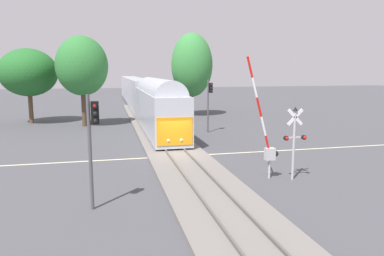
{
  "coord_description": "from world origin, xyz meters",
  "views": [
    {
      "loc": [
        -4.81,
        -25.2,
        6.2
      ],
      "look_at": [
        1.19,
        0.4,
        2.0
      ],
      "focal_mm": 33.46,
      "sensor_mm": 36.0,
      "label": 1
    }
  ],
  "objects": [
    {
      "name": "elm_centre_background",
      "position": [
        6.51,
        23.14,
        6.99
      ],
      "size": [
        5.65,
        5.65,
        11.33
      ],
      "color": "#4C3828",
      "rests_on": "ground"
    },
    {
      "name": "commuter_train",
      "position": [
        0.0,
        31.47,
        2.74
      ],
      "size": [
        3.04,
        65.11,
        5.16
      ],
      "color": "#B2B7C1",
      "rests_on": "railway_track"
    },
    {
      "name": "road_centre_stripe",
      "position": [
        0.0,
        0.0,
        0.0
      ],
      "size": [
        44.0,
        0.2,
        0.01
      ],
      "color": "beige",
      "rests_on": "ground"
    },
    {
      "name": "ground_plane",
      "position": [
        0.0,
        0.0,
        0.0
      ],
      "size": [
        220.0,
        220.0,
        0.0
      ],
      "primitive_type": "plane",
      "color": "#47474C"
    },
    {
      "name": "traffic_signal_far_side",
      "position": [
        5.12,
        9.49,
        3.57
      ],
      "size": [
        0.53,
        0.38,
        5.33
      ],
      "color": "#4C4C51",
      "rests_on": "ground"
    },
    {
      "name": "traffic_signal_near_left",
      "position": [
        -5.54,
        -9.16,
        3.49
      ],
      "size": [
        0.53,
        0.38,
        5.2
      ],
      "color": "#4C4C51",
      "rests_on": "ground"
    },
    {
      "name": "crossing_gate_near",
      "position": [
        4.03,
        -6.56,
        2.16
      ],
      "size": [
        2.11,
        0.4,
        7.01
      ],
      "color": "#B7B7BC",
      "rests_on": "ground"
    },
    {
      "name": "railway_track",
      "position": [
        0.0,
        0.0,
        0.1
      ],
      "size": [
        4.4,
        80.0,
        0.32
      ],
      "color": "slate",
      "rests_on": "ground"
    },
    {
      "name": "crossing_signal_mast",
      "position": [
        5.39,
        -7.13,
        2.57
      ],
      "size": [
        1.36,
        0.44,
        4.21
      ],
      "color": "#B2B2B7",
      "rests_on": "ground"
    },
    {
      "name": "pine_left_background",
      "position": [
        -13.85,
        20.52,
        6.01
      ],
      "size": [
        6.63,
        6.63,
        8.82
      ],
      "color": "brown",
      "rests_on": "ground"
    },
    {
      "name": "oak_behind_train",
      "position": [
        -7.53,
        16.68,
        6.73
      ],
      "size": [
        5.69,
        5.69,
        10.04
      ],
      "color": "#4C3828",
      "rests_on": "ground"
    }
  ]
}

